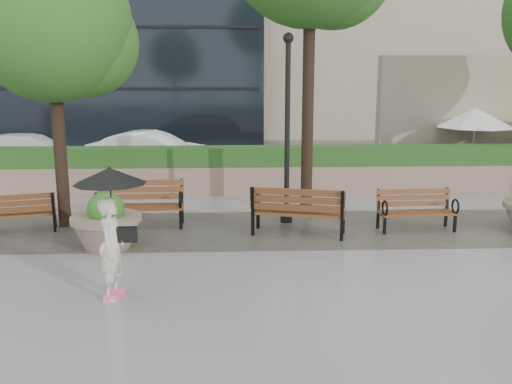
{
  "coord_description": "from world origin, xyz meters",
  "views": [
    {
      "loc": [
        -0.5,
        -9.34,
        3.5
      ],
      "look_at": [
        -0.02,
        1.89,
        1.1
      ],
      "focal_mm": 40.0,
      "sensor_mm": 36.0,
      "label": 1
    }
  ],
  "objects_px": {
    "lamppost": "(287,141)",
    "bench_3": "(416,219)",
    "bench_0": "(16,221)",
    "car_right": "(153,153)",
    "car_left": "(32,154)",
    "pedestrian": "(111,220)",
    "bench_1": "(141,214)",
    "bench_2": "(298,221)",
    "planter_left": "(107,227)"
  },
  "relations": [
    {
      "from": "lamppost",
      "to": "bench_3",
      "type": "bearing_deg",
      "value": -16.53
    },
    {
      "from": "bench_0",
      "to": "car_right",
      "type": "bearing_deg",
      "value": -120.44
    },
    {
      "from": "lamppost",
      "to": "car_left",
      "type": "bearing_deg",
      "value": 140.06
    },
    {
      "from": "bench_0",
      "to": "lamppost",
      "type": "height_order",
      "value": "lamppost"
    },
    {
      "from": "car_right",
      "to": "bench_0",
      "type": "bearing_deg",
      "value": 176.81
    },
    {
      "from": "car_right",
      "to": "pedestrian",
      "type": "relative_size",
      "value": 2.14
    },
    {
      "from": "bench_1",
      "to": "pedestrian",
      "type": "distance_m",
      "value": 4.22
    },
    {
      "from": "bench_0",
      "to": "lamppost",
      "type": "distance_m",
      "value": 6.27
    },
    {
      "from": "bench_1",
      "to": "lamppost",
      "type": "relative_size",
      "value": 0.46
    },
    {
      "from": "bench_0",
      "to": "car_left",
      "type": "xyz_separation_m",
      "value": [
        -2.12,
        7.44,
        0.42
      ]
    },
    {
      "from": "bench_2",
      "to": "planter_left",
      "type": "relative_size",
      "value": 1.52
    },
    {
      "from": "car_right",
      "to": "pedestrian",
      "type": "distance_m",
      "value": 11.18
    },
    {
      "from": "bench_2",
      "to": "car_right",
      "type": "relative_size",
      "value": 0.48
    },
    {
      "from": "pedestrian",
      "to": "planter_left",
      "type": "bearing_deg",
      "value": 24.86
    },
    {
      "from": "bench_0",
      "to": "bench_3",
      "type": "bearing_deg",
      "value": 163.51
    },
    {
      "from": "bench_3",
      "to": "bench_1",
      "type": "bearing_deg",
      "value": 171.39
    },
    {
      "from": "car_left",
      "to": "bench_0",
      "type": "bearing_deg",
      "value": -161.15
    },
    {
      "from": "lamppost",
      "to": "car_left",
      "type": "xyz_separation_m",
      "value": [
        -8.13,
        6.81,
        -1.22
      ]
    },
    {
      "from": "bench_2",
      "to": "bench_3",
      "type": "relative_size",
      "value": 1.24
    },
    {
      "from": "bench_2",
      "to": "car_right",
      "type": "xyz_separation_m",
      "value": [
        -4.15,
        7.82,
        0.4
      ]
    },
    {
      "from": "car_right",
      "to": "pedestrian",
      "type": "bearing_deg",
      "value": -163.47
    },
    {
      "from": "bench_0",
      "to": "car_right",
      "type": "distance_m",
      "value": 7.66
    },
    {
      "from": "bench_1",
      "to": "lamppost",
      "type": "distance_m",
      "value": 3.73
    },
    {
      "from": "bench_1",
      "to": "bench_3",
      "type": "distance_m",
      "value": 6.2
    },
    {
      "from": "bench_3",
      "to": "planter_left",
      "type": "height_order",
      "value": "planter_left"
    },
    {
      "from": "bench_1",
      "to": "lamppost",
      "type": "height_order",
      "value": "lamppost"
    },
    {
      "from": "bench_3",
      "to": "lamppost",
      "type": "xyz_separation_m",
      "value": [
        -2.82,
        0.84,
        1.64
      ]
    },
    {
      "from": "planter_left",
      "to": "pedestrian",
      "type": "xyz_separation_m",
      "value": [
        0.64,
        -2.5,
        0.79
      ]
    },
    {
      "from": "planter_left",
      "to": "lamppost",
      "type": "bearing_deg",
      "value": 26.54
    },
    {
      "from": "planter_left",
      "to": "bench_3",
      "type": "bearing_deg",
      "value": 9.04
    },
    {
      "from": "bench_1",
      "to": "bench_2",
      "type": "distance_m",
      "value": 3.6
    },
    {
      "from": "car_right",
      "to": "lamppost",
      "type": "bearing_deg",
      "value": -137.27
    },
    {
      "from": "planter_left",
      "to": "bench_0",
      "type": "bearing_deg",
      "value": 150.72
    },
    {
      "from": "bench_1",
      "to": "pedestrian",
      "type": "xyz_separation_m",
      "value": [
        0.22,
        -4.11,
        0.94
      ]
    },
    {
      "from": "bench_1",
      "to": "lamppost",
      "type": "bearing_deg",
      "value": 3.59
    },
    {
      "from": "lamppost",
      "to": "car_right",
      "type": "xyz_separation_m",
      "value": [
        -4.0,
        6.75,
        -1.19
      ]
    },
    {
      "from": "planter_left",
      "to": "lamppost",
      "type": "height_order",
      "value": "lamppost"
    },
    {
      "from": "bench_2",
      "to": "bench_3",
      "type": "bearing_deg",
      "value": -160.52
    },
    {
      "from": "lamppost",
      "to": "bench_2",
      "type": "bearing_deg",
      "value": -81.69
    },
    {
      "from": "car_right",
      "to": "planter_left",
      "type": "bearing_deg",
      "value": -166.44
    },
    {
      "from": "lamppost",
      "to": "pedestrian",
      "type": "relative_size",
      "value": 2.11
    },
    {
      "from": "planter_left",
      "to": "car_right",
      "type": "bearing_deg",
      "value": 91.47
    },
    {
      "from": "planter_left",
      "to": "pedestrian",
      "type": "distance_m",
      "value": 2.7
    },
    {
      "from": "lamppost",
      "to": "pedestrian",
      "type": "height_order",
      "value": "lamppost"
    },
    {
      "from": "lamppost",
      "to": "planter_left",
      "type": "bearing_deg",
      "value": -153.46
    },
    {
      "from": "bench_2",
      "to": "lamppost",
      "type": "height_order",
      "value": "lamppost"
    },
    {
      "from": "bench_0",
      "to": "bench_1",
      "type": "relative_size",
      "value": 0.9
    },
    {
      "from": "car_left",
      "to": "pedestrian",
      "type": "distance_m",
      "value": 12.27
    },
    {
      "from": "car_right",
      "to": "pedestrian",
      "type": "height_order",
      "value": "pedestrian"
    },
    {
      "from": "bench_0",
      "to": "bench_1",
      "type": "bearing_deg",
      "value": 172.48
    }
  ]
}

